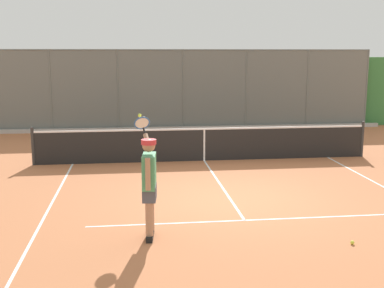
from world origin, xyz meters
TOP-DOWN VIEW (x-y plane):
  - ground_plane at (0.00, 0.00)m, footprint 60.00×60.00m
  - court_line_markings at (0.00, 1.56)m, footprint 7.56×9.52m
  - fence_backdrop at (-0.00, -10.52)m, footprint 18.66×1.37m
  - tennis_net at (0.00, -3.91)m, footprint 9.72×0.09m
  - tennis_player at (1.79, 1.94)m, footprint 0.39×1.43m
  - tennis_ball_near_net at (-1.49, 2.66)m, footprint 0.07×0.07m

SIDE VIEW (x-z plane):
  - ground_plane at x=0.00m, z-range 0.00..0.00m
  - court_line_markings at x=0.00m, z-range 0.00..0.01m
  - tennis_ball_near_net at x=-1.49m, z-range 0.00..0.07m
  - tennis_net at x=0.00m, z-range -0.04..1.03m
  - tennis_player at x=1.79m, z-range 0.00..2.00m
  - fence_backdrop at x=0.00m, z-range -0.17..3.07m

